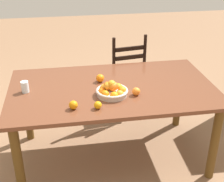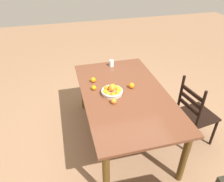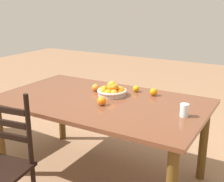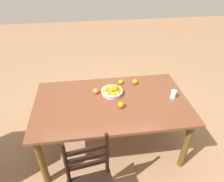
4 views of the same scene
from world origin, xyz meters
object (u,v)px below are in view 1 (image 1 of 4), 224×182
orange_loose_2 (100,78)px  dining_table (112,96)px  orange_loose_3 (98,105)px  orange_loose_0 (136,91)px  chair_near_window (125,75)px  drinking_glass (25,87)px  orange_loose_1 (73,105)px  fruit_bowl (112,90)px

orange_loose_2 → dining_table: bearing=-52.6°
orange_loose_2 → orange_loose_3: bearing=-99.6°
dining_table → orange_loose_0: bearing=-48.0°
orange_loose_0 → orange_loose_2: orange_loose_2 is taller
dining_table → chair_near_window: 0.96m
orange_loose_0 → orange_loose_2: bearing=130.3°
chair_near_window → drinking_glass: chair_near_window is taller
orange_loose_1 → orange_loose_3: bearing=-7.8°
dining_table → orange_loose_1: size_ratio=26.38×
orange_loose_0 → orange_loose_3: orange_loose_0 is taller
orange_loose_1 → orange_loose_0: bearing=15.2°
orange_loose_2 → orange_loose_3: (-0.08, -0.49, -0.01)m
orange_loose_3 → drinking_glass: drinking_glass is taller
fruit_bowl → orange_loose_2: 0.29m
fruit_bowl → drinking_glass: size_ratio=2.78×
orange_loose_0 → orange_loose_1: bearing=-164.8°
dining_table → orange_loose_3: size_ratio=29.89×
chair_near_window → drinking_glass: size_ratio=10.05×
drinking_glass → chair_near_window: bearing=39.0°
orange_loose_1 → orange_loose_2: bearing=59.5°
chair_near_window → orange_loose_1: (-0.67, -1.23, 0.34)m
dining_table → orange_loose_3: (-0.18, -0.37, 0.13)m
orange_loose_0 → orange_loose_3: (-0.35, -0.17, -0.00)m
dining_table → fruit_bowl: (-0.03, -0.16, 0.14)m
dining_table → chair_near_window: (0.30, 0.89, -0.21)m
orange_loose_3 → drinking_glass: (-0.59, 0.39, 0.02)m
orange_loose_1 → drinking_glass: bearing=137.4°
orange_loose_1 → orange_loose_2: (0.27, 0.46, 0.00)m
dining_table → orange_loose_3: orange_loose_3 is taller
dining_table → drinking_glass: bearing=178.3°
fruit_bowl → orange_loose_1: 0.38m
orange_loose_2 → orange_loose_1: bearing=-120.5°
chair_near_window → orange_loose_1: size_ratio=14.29×
fruit_bowl → orange_loose_2: bearing=102.8°
orange_loose_1 → orange_loose_2: size_ratio=0.94×
orange_loose_2 → drinking_glass: bearing=-171.5°
chair_near_window → orange_loose_3: bearing=60.6°
dining_table → fruit_bowl: bearing=-100.6°
dining_table → chair_near_window: chair_near_window is taller
orange_loose_0 → drinking_glass: drinking_glass is taller
orange_loose_1 → drinking_glass: drinking_glass is taller
fruit_bowl → orange_loose_3: 0.26m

